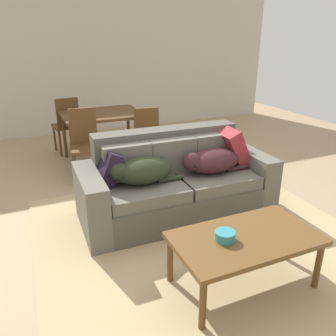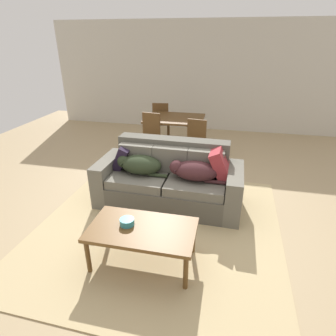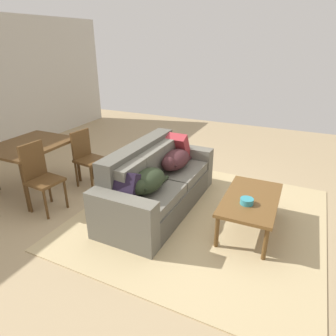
{
  "view_description": "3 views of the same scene",
  "coord_description": "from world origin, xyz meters",
  "px_view_note": "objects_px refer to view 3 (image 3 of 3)",
  "views": [
    {
      "loc": [
        -1.46,
        -3.05,
        1.89
      ],
      "look_at": [
        -0.17,
        -0.11,
        0.62
      ],
      "focal_mm": 36.47,
      "sensor_mm": 36.0,
      "label": 1
    },
    {
      "loc": [
        0.75,
        -3.51,
        2.25
      ],
      "look_at": [
        -0.0,
        -0.08,
        0.62
      ],
      "focal_mm": 29.76,
      "sensor_mm": 36.0,
      "label": 2
    },
    {
      "loc": [
        -3.34,
        -1.66,
        2.23
      ],
      "look_at": [
        0.14,
        -0.07,
        0.57
      ],
      "focal_mm": 31.94,
      "sensor_mm": 36.0,
      "label": 3
    }
  ],
  "objects_px": {
    "throw_pillow_by_left_arm": "(122,187)",
    "coffee_table": "(251,201)",
    "dog_on_right_cushion": "(175,160)",
    "throw_pillow_by_right_arm": "(174,147)",
    "dining_chair_near_left": "(40,175)",
    "bowl_on_coffee_table": "(247,201)",
    "dining_table": "(30,148)",
    "dog_on_left_cushion": "(147,181)",
    "couch": "(156,185)",
    "dining_chair_near_right": "(87,156)"
  },
  "relations": [
    {
      "from": "dog_on_left_cushion",
      "to": "dining_table",
      "type": "distance_m",
      "value": 2.07
    },
    {
      "from": "dog_on_left_cushion",
      "to": "coffee_table",
      "type": "distance_m",
      "value": 1.3
    },
    {
      "from": "dining_chair_near_left",
      "to": "couch",
      "type": "bearing_deg",
      "value": -58.06
    },
    {
      "from": "throw_pillow_by_right_arm",
      "to": "bowl_on_coffee_table",
      "type": "xyz_separation_m",
      "value": [
        -0.91,
        -1.32,
        -0.19
      ]
    },
    {
      "from": "dog_on_left_cushion",
      "to": "throw_pillow_by_left_arm",
      "type": "height_order",
      "value": "throw_pillow_by_left_arm"
    },
    {
      "from": "dog_on_left_cushion",
      "to": "dining_chair_near_right",
      "type": "relative_size",
      "value": 0.83
    },
    {
      "from": "dog_on_right_cushion",
      "to": "dining_chair_near_left",
      "type": "xyz_separation_m",
      "value": [
        -1.06,
        1.54,
        -0.08
      ]
    },
    {
      "from": "bowl_on_coffee_table",
      "to": "dog_on_left_cushion",
      "type": "bearing_deg",
      "value": 101.37
    },
    {
      "from": "coffee_table",
      "to": "dining_chair_near_right",
      "type": "relative_size",
      "value": 1.24
    },
    {
      "from": "couch",
      "to": "dining_table",
      "type": "height_order",
      "value": "couch"
    },
    {
      "from": "throw_pillow_by_left_arm",
      "to": "dining_chair_near_left",
      "type": "xyz_separation_m",
      "value": [
        0.03,
        1.34,
        -0.11
      ]
    },
    {
      "from": "bowl_on_coffee_table",
      "to": "dining_table",
      "type": "height_order",
      "value": "dining_table"
    },
    {
      "from": "bowl_on_coffee_table",
      "to": "dining_chair_near_left",
      "type": "bearing_deg",
      "value": 100.81
    },
    {
      "from": "bowl_on_coffee_table",
      "to": "dining_chair_near_left",
      "type": "xyz_separation_m",
      "value": [
        -0.51,
        2.69,
        0.04
      ]
    },
    {
      "from": "bowl_on_coffee_table",
      "to": "dining_table",
      "type": "bearing_deg",
      "value": 92.31
    },
    {
      "from": "throw_pillow_by_left_arm",
      "to": "dining_chair_near_left",
      "type": "height_order",
      "value": "dining_chair_near_left"
    },
    {
      "from": "dog_on_left_cushion",
      "to": "dog_on_right_cushion",
      "type": "xyz_separation_m",
      "value": [
        0.78,
        -0.03,
        -0.0
      ]
    },
    {
      "from": "dog_on_left_cushion",
      "to": "bowl_on_coffee_table",
      "type": "distance_m",
      "value": 1.22
    },
    {
      "from": "dining_table",
      "to": "throw_pillow_by_left_arm",
      "type": "bearing_deg",
      "value": -102.13
    },
    {
      "from": "throw_pillow_by_left_arm",
      "to": "dining_chair_near_left",
      "type": "bearing_deg",
      "value": 88.82
    },
    {
      "from": "dog_on_left_cushion",
      "to": "dining_table",
      "type": "relative_size",
      "value": 0.64
    },
    {
      "from": "dog_on_right_cushion",
      "to": "throw_pillow_by_right_arm",
      "type": "height_order",
      "value": "throw_pillow_by_right_arm"
    },
    {
      "from": "coffee_table",
      "to": "couch",
      "type": "bearing_deg",
      "value": 89.54
    },
    {
      "from": "dog_on_right_cushion",
      "to": "throw_pillow_by_left_arm",
      "type": "xyz_separation_m",
      "value": [
        -1.09,
        0.19,
        0.03
      ]
    },
    {
      "from": "throw_pillow_by_right_arm",
      "to": "dining_table",
      "type": "bearing_deg",
      "value": 118.2
    },
    {
      "from": "dog_on_right_cushion",
      "to": "coffee_table",
      "type": "height_order",
      "value": "dog_on_right_cushion"
    },
    {
      "from": "couch",
      "to": "throw_pillow_by_right_arm",
      "type": "relative_size",
      "value": 4.71
    },
    {
      "from": "dining_table",
      "to": "dining_chair_near_right",
      "type": "relative_size",
      "value": 1.29
    },
    {
      "from": "dog_on_right_cushion",
      "to": "dining_chair_near_left",
      "type": "height_order",
      "value": "dining_chair_near_left"
    },
    {
      "from": "coffee_table",
      "to": "bowl_on_coffee_table",
      "type": "height_order",
      "value": "bowl_on_coffee_table"
    },
    {
      "from": "couch",
      "to": "dog_on_right_cushion",
      "type": "xyz_separation_m",
      "value": [
        0.36,
        -0.13,
        0.26
      ]
    },
    {
      "from": "dog_on_right_cushion",
      "to": "bowl_on_coffee_table",
      "type": "distance_m",
      "value": 1.28
    },
    {
      "from": "coffee_table",
      "to": "throw_pillow_by_left_arm",
      "type": "bearing_deg",
      "value": 117.51
    },
    {
      "from": "dining_chair_near_right",
      "to": "bowl_on_coffee_table",
      "type": "bearing_deg",
      "value": -90.25
    },
    {
      "from": "couch",
      "to": "bowl_on_coffee_table",
      "type": "xyz_separation_m",
      "value": [
        -0.18,
        -1.28,
        0.14
      ]
    },
    {
      "from": "dog_on_right_cushion",
      "to": "bowl_on_coffee_table",
      "type": "height_order",
      "value": "dog_on_right_cushion"
    },
    {
      "from": "dog_on_right_cushion",
      "to": "throw_pillow_by_right_arm",
      "type": "relative_size",
      "value": 1.76
    },
    {
      "from": "dog_on_left_cushion",
      "to": "bowl_on_coffee_table",
      "type": "height_order",
      "value": "dog_on_left_cushion"
    },
    {
      "from": "dog_on_left_cushion",
      "to": "dog_on_right_cushion",
      "type": "bearing_deg",
      "value": -1.22
    },
    {
      "from": "throw_pillow_by_right_arm",
      "to": "dining_chair_near_right",
      "type": "distance_m",
      "value": 1.42
    },
    {
      "from": "dog_on_right_cushion",
      "to": "dining_table",
      "type": "relative_size",
      "value": 0.67
    },
    {
      "from": "dining_chair_near_left",
      "to": "bowl_on_coffee_table",
      "type": "bearing_deg",
      "value": -73.52
    },
    {
      "from": "couch",
      "to": "throw_pillow_by_right_arm",
      "type": "height_order",
      "value": "couch"
    },
    {
      "from": "dog_on_left_cushion",
      "to": "throw_pillow_by_left_arm",
      "type": "distance_m",
      "value": 0.34
    },
    {
      "from": "throw_pillow_by_left_arm",
      "to": "coffee_table",
      "type": "relative_size",
      "value": 0.32
    },
    {
      "from": "coffee_table",
      "to": "dog_on_left_cushion",
      "type": "bearing_deg",
      "value": 108.75
    },
    {
      "from": "bowl_on_coffee_table",
      "to": "dining_chair_near_left",
      "type": "height_order",
      "value": "dining_chair_near_left"
    },
    {
      "from": "throw_pillow_by_left_arm",
      "to": "dining_chair_near_left",
      "type": "distance_m",
      "value": 1.35
    },
    {
      "from": "couch",
      "to": "dog_on_left_cushion",
      "type": "height_order",
      "value": "couch"
    },
    {
      "from": "dining_chair_near_left",
      "to": "dining_table",
      "type": "bearing_deg",
      "value": 61.62
    }
  ]
}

